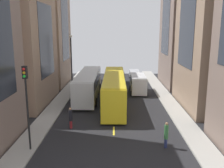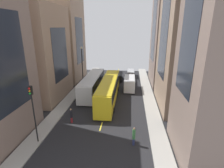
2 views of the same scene
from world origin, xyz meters
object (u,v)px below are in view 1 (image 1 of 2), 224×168
object	(u,v)px
car_black_0	(119,78)
delivery_van_white	(138,83)
streetcar_yellow	(114,87)
car_silver_1	(135,74)
pedestrian_walking_far	(166,134)
pedestrian_waiting_curb	(71,117)
traffic_light_near_corner	(26,93)
city_bus_white	(88,83)

from	to	relation	value
car_black_0	delivery_van_white	bearing A→B (deg)	-67.48
streetcar_yellow	car_silver_1	distance (m)	16.00
pedestrian_walking_far	pedestrian_waiting_curb	bearing A→B (deg)	18.08
delivery_van_white	traffic_light_near_corner	bearing A→B (deg)	-118.14
city_bus_white	car_silver_1	xyz separation A→B (m)	(7.10, 12.52, -1.05)
delivery_van_white	traffic_light_near_corner	xyz separation A→B (m)	(-9.62, -17.99, 2.99)
delivery_van_white	car_silver_1	world-z (taller)	delivery_van_white
streetcar_yellow	car_black_0	bearing A→B (deg)	86.04
car_silver_1	city_bus_white	bearing A→B (deg)	-119.58
delivery_van_white	pedestrian_waiting_curb	xyz separation A→B (m)	(-7.34, -13.50, -0.46)
streetcar_yellow	pedestrian_waiting_curb	xyz separation A→B (m)	(-3.94, -7.91, -1.07)
streetcar_yellow	traffic_light_near_corner	bearing A→B (deg)	-116.64
city_bus_white	delivery_van_white	xyz separation A→B (m)	(6.87, 2.56, -0.50)
car_silver_1	pedestrian_walking_far	world-z (taller)	pedestrian_walking_far
car_black_0	car_silver_1	size ratio (longest dim) A/B	1.09
delivery_van_white	car_silver_1	distance (m)	9.97
car_black_0	pedestrian_waiting_curb	size ratio (longest dim) A/B	2.27
car_silver_1	pedestrian_waiting_curb	size ratio (longest dim) A/B	2.09
city_bus_white	traffic_light_near_corner	world-z (taller)	traffic_light_near_corner
delivery_van_white	city_bus_white	bearing A→B (deg)	-159.52
pedestrian_waiting_curb	pedestrian_walking_far	bearing A→B (deg)	129.45
streetcar_yellow	pedestrian_walking_far	distance (m)	12.44
city_bus_white	delivery_van_white	bearing A→B (deg)	20.48
pedestrian_walking_far	traffic_light_near_corner	distance (m)	10.84
car_black_0	pedestrian_walking_far	distance (m)	23.76
car_silver_1	delivery_van_white	bearing A→B (deg)	-91.37
city_bus_white	pedestrian_waiting_curb	xyz separation A→B (m)	(-0.48, -10.93, -0.95)
car_black_0	pedestrian_walking_far	bearing A→B (deg)	-82.17
city_bus_white	pedestrian_walking_far	world-z (taller)	city_bus_white
car_silver_1	streetcar_yellow	bearing A→B (deg)	-103.18
city_bus_white	pedestrian_waiting_curb	size ratio (longest dim) A/B	6.39
streetcar_yellow	car_silver_1	world-z (taller)	streetcar_yellow
streetcar_yellow	car_silver_1	size ratio (longest dim) A/B	3.56
pedestrian_waiting_curb	traffic_light_near_corner	xyz separation A→B (m)	(-2.28, -4.49, 3.44)
streetcar_yellow	city_bus_white	bearing A→B (deg)	138.87
streetcar_yellow	delivery_van_white	xyz separation A→B (m)	(3.40, 5.59, -0.61)
delivery_van_white	pedestrian_walking_far	size ratio (longest dim) A/B	2.46
delivery_van_white	pedestrian_waiting_curb	world-z (taller)	delivery_van_white
delivery_van_white	car_black_0	bearing A→B (deg)	112.52
pedestrian_waiting_curb	traffic_light_near_corner	distance (m)	6.10
delivery_van_white	car_silver_1	bearing A→B (deg)	88.63
city_bus_white	streetcar_yellow	xyz separation A→B (m)	(3.46, -3.03, 0.12)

